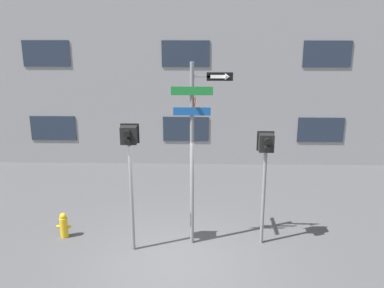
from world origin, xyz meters
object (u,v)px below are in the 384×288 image
pedestrian_signal_left (130,154)px  pedestrian_signal_right (266,158)px  fire_hydrant (64,225)px  street_sign_pole (195,139)px

pedestrian_signal_left → pedestrian_signal_right: pedestrian_signal_left is taller
pedestrian_signal_right → fire_hydrant: size_ratio=4.29×
fire_hydrant → pedestrian_signal_left: bearing=-17.0°
pedestrian_signal_left → fire_hydrant: bearing=163.0°
street_sign_pole → pedestrian_signal_right: size_ratio=1.57×
pedestrian_signal_left → pedestrian_signal_right: (3.00, 0.38, -0.20)m
pedestrian_signal_left → pedestrian_signal_right: 3.03m
street_sign_pole → pedestrian_signal_left: size_ratio=1.44×
pedestrian_signal_left → fire_hydrant: size_ratio=4.68×
pedestrian_signal_left → fire_hydrant: (-1.79, 0.55, -2.03)m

